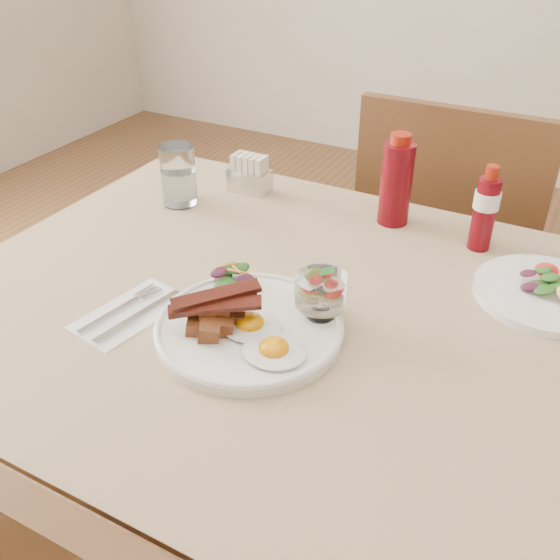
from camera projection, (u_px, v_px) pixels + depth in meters
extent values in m
cylinder|color=brown|center=(190.00, 306.00, 1.67)|extent=(0.06, 0.06, 0.71)
cube|color=brown|center=(349.00, 332.00, 0.96)|extent=(1.30, 0.85, 0.04)
cube|color=tan|center=(350.00, 322.00, 0.95)|extent=(1.33, 0.88, 0.00)
cylinder|color=brown|center=(358.00, 347.00, 1.73)|extent=(0.04, 0.04, 0.45)
cylinder|color=brown|center=(489.00, 389.00, 1.59)|extent=(0.04, 0.04, 0.45)
cylinder|color=brown|center=(401.00, 284.00, 2.00)|extent=(0.04, 0.04, 0.45)
cylinder|color=brown|center=(516.00, 315.00, 1.86)|extent=(0.04, 0.04, 0.45)
cube|color=brown|center=(453.00, 259.00, 1.66)|extent=(0.42, 0.42, 0.03)
cube|color=brown|center=(445.00, 210.00, 1.39)|extent=(0.42, 0.03, 0.46)
cylinder|color=white|center=(249.00, 329.00, 0.92)|extent=(0.28, 0.28, 0.02)
ellipsoid|color=silver|center=(274.00, 351.00, 0.86)|extent=(0.10, 0.09, 0.01)
ellipsoid|color=orange|center=(274.00, 348.00, 0.86)|extent=(0.04, 0.04, 0.03)
ellipsoid|color=silver|center=(250.00, 326.00, 0.91)|extent=(0.10, 0.09, 0.01)
ellipsoid|color=orange|center=(250.00, 322.00, 0.91)|extent=(0.04, 0.04, 0.03)
cube|color=brown|center=(211.00, 316.00, 0.91)|extent=(0.03, 0.03, 0.03)
cube|color=brown|center=(223.00, 325.00, 0.89)|extent=(0.03, 0.03, 0.03)
cube|color=brown|center=(195.00, 326.00, 0.89)|extent=(0.03, 0.03, 0.02)
cube|color=brown|center=(235.00, 317.00, 0.91)|extent=(0.03, 0.03, 0.03)
cube|color=brown|center=(210.00, 331.00, 0.88)|extent=(0.03, 0.03, 0.03)
cube|color=brown|center=(201.00, 313.00, 0.92)|extent=(0.03, 0.03, 0.02)
cube|color=brown|center=(221.00, 309.00, 0.89)|extent=(0.03, 0.03, 0.03)
cube|color=brown|center=(208.00, 311.00, 0.89)|extent=(0.03, 0.03, 0.02)
cube|color=#4B140C|center=(213.00, 305.00, 0.89)|extent=(0.12, 0.10, 0.01)
cube|color=#4B140C|center=(216.00, 306.00, 0.88)|extent=(0.13, 0.09, 0.01)
cube|color=#4B140C|center=(216.00, 295.00, 0.89)|extent=(0.11, 0.11, 0.01)
ellipsoid|color=#174A13|center=(232.00, 285.00, 1.00)|extent=(0.05, 0.04, 0.01)
ellipsoid|color=#174A13|center=(244.00, 281.00, 1.00)|extent=(0.04, 0.04, 0.01)
ellipsoid|color=#381125|center=(223.00, 278.00, 1.01)|extent=(0.04, 0.03, 0.01)
ellipsoid|color=#174A13|center=(234.00, 288.00, 0.98)|extent=(0.04, 0.04, 0.01)
ellipsoid|color=#174A13|center=(224.00, 283.00, 0.98)|extent=(0.04, 0.03, 0.01)
ellipsoid|color=#381125|center=(243.00, 280.00, 0.98)|extent=(0.04, 0.03, 0.01)
ellipsoid|color=#174A13|center=(231.00, 268.00, 1.00)|extent=(0.04, 0.04, 0.01)
ellipsoid|color=#174A13|center=(240.00, 268.00, 1.00)|extent=(0.04, 0.03, 0.01)
ellipsoid|color=#381125|center=(219.00, 272.00, 0.98)|extent=(0.03, 0.03, 0.01)
cylinder|color=orange|center=(235.00, 268.00, 0.98)|extent=(0.03, 0.02, 0.01)
cylinder|color=orange|center=(227.00, 266.00, 0.99)|extent=(0.03, 0.03, 0.01)
cylinder|color=orange|center=(238.00, 271.00, 0.98)|extent=(0.04, 0.00, 0.01)
cylinder|color=white|center=(320.00, 312.00, 0.93)|extent=(0.04, 0.04, 0.01)
cylinder|color=white|center=(321.00, 306.00, 0.93)|extent=(0.02, 0.02, 0.01)
cylinder|color=white|center=(321.00, 290.00, 0.91)|extent=(0.08, 0.08, 0.05)
cylinder|color=beige|center=(314.00, 293.00, 0.92)|extent=(0.02, 0.02, 0.01)
cylinder|color=beige|center=(330.00, 296.00, 0.91)|extent=(0.02, 0.02, 0.01)
cylinder|color=beige|center=(323.00, 286.00, 0.93)|extent=(0.02, 0.02, 0.01)
cylinder|color=#7CA833|center=(316.00, 279.00, 0.92)|extent=(0.03, 0.03, 0.01)
cone|color=red|center=(329.00, 285.00, 0.90)|extent=(0.02, 0.02, 0.02)
cone|color=red|center=(313.00, 280.00, 0.90)|extent=(0.02, 0.02, 0.02)
cone|color=red|center=(325.00, 272.00, 0.91)|extent=(0.02, 0.02, 0.02)
ellipsoid|color=#318932|center=(325.00, 272.00, 0.90)|extent=(0.02, 0.01, 0.00)
ellipsoid|color=#318932|center=(330.00, 270.00, 0.90)|extent=(0.02, 0.01, 0.00)
cylinder|color=white|center=(546.00, 294.00, 1.00)|extent=(0.23, 0.23, 0.01)
ellipsoid|color=#174A13|center=(536.00, 285.00, 1.00)|extent=(0.04, 0.03, 0.01)
ellipsoid|color=#174A13|center=(551.00, 281.00, 1.01)|extent=(0.03, 0.02, 0.01)
ellipsoid|color=#381125|center=(530.00, 287.00, 0.99)|extent=(0.03, 0.02, 0.01)
ellipsoid|color=#174A13|center=(544.00, 290.00, 0.98)|extent=(0.03, 0.03, 0.01)
ellipsoid|color=#174A13|center=(558.00, 286.00, 0.98)|extent=(0.03, 0.02, 0.01)
ellipsoid|color=#381125|center=(528.00, 273.00, 1.01)|extent=(0.03, 0.02, 0.01)
ellipsoid|color=#174A13|center=(550.00, 277.00, 0.99)|extent=(0.03, 0.02, 0.01)
ellipsoid|color=#174A13|center=(543.00, 270.00, 1.01)|extent=(0.03, 0.02, 0.01)
ellipsoid|color=red|center=(546.00, 272.00, 1.02)|extent=(0.04, 0.03, 0.02)
cylinder|color=#58050D|center=(396.00, 184.00, 1.18)|extent=(0.06, 0.06, 0.16)
cylinder|color=maroon|center=(401.00, 139.00, 1.14)|extent=(0.04, 0.04, 0.02)
cylinder|color=#58050D|center=(484.00, 214.00, 1.11)|extent=(0.04, 0.04, 0.14)
cylinder|color=white|center=(487.00, 200.00, 1.09)|extent=(0.05, 0.05, 0.03)
cylinder|color=maroon|center=(492.00, 173.00, 1.06)|extent=(0.02, 0.02, 0.02)
cube|color=silver|center=(250.00, 181.00, 1.33)|extent=(0.09, 0.05, 0.05)
cube|color=#C5B88B|center=(237.00, 165.00, 1.33)|extent=(0.01, 0.04, 0.05)
cube|color=#C5B88B|center=(243.00, 166.00, 1.32)|extent=(0.01, 0.04, 0.05)
cube|color=#C5B88B|center=(249.00, 168.00, 1.32)|extent=(0.01, 0.04, 0.05)
cube|color=#C5B88B|center=(256.00, 169.00, 1.31)|extent=(0.01, 0.04, 0.05)
cube|color=#C5B88B|center=(262.00, 170.00, 1.30)|extent=(0.01, 0.04, 0.05)
cylinder|color=white|center=(178.00, 175.00, 1.27)|extent=(0.07, 0.07, 0.12)
cylinder|color=silver|center=(179.00, 187.00, 1.28)|extent=(0.06, 0.06, 0.07)
cube|color=silver|center=(130.00, 313.00, 0.97)|extent=(0.13, 0.19, 0.00)
cube|color=silver|center=(138.00, 315.00, 0.96)|extent=(0.04, 0.17, 0.00)
cube|color=silver|center=(109.00, 315.00, 0.96)|extent=(0.03, 0.11, 0.00)
cube|color=silver|center=(144.00, 290.00, 1.02)|extent=(0.01, 0.04, 0.00)
cube|color=silver|center=(147.00, 291.00, 1.01)|extent=(0.01, 0.04, 0.00)
cube|color=silver|center=(150.00, 293.00, 1.01)|extent=(0.01, 0.04, 0.00)
cube|color=silver|center=(153.00, 294.00, 1.01)|extent=(0.01, 0.04, 0.00)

